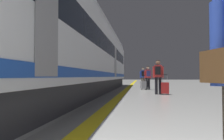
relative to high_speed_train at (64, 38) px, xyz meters
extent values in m
cube|color=yellow|center=(2.18, 2.88, -2.50)|extent=(0.36, 80.00, 0.01)
cube|color=slate|center=(1.82, 2.88, -2.50)|extent=(0.69, 80.00, 0.01)
cube|color=#38383D|center=(0.00, -0.50, -2.15)|extent=(2.67, 26.32, 0.70)
cube|color=silver|center=(0.00, -0.50, -0.35)|extent=(2.90, 27.42, 2.90)
cylinder|color=silver|center=(0.00, -0.50, 1.05)|extent=(2.84, 26.87, 2.84)
cube|color=black|center=(0.00, -0.50, 0.00)|extent=(2.93, 25.78, 0.80)
cube|color=#1E4CB2|center=(0.00, -0.50, -1.50)|extent=(2.94, 26.87, 0.24)
cone|color=silver|center=(0.00, 14.51, -0.60)|extent=(2.76, 2.60, 2.75)
cube|color=gray|center=(1.46, -4.61, -0.60)|extent=(0.02, 0.90, 2.00)
cube|color=gray|center=(1.46, 5.67, -0.60)|extent=(0.02, 0.90, 2.00)
cylinder|color=blue|center=(3.64, -6.60, -1.38)|extent=(0.09, 0.09, 0.58)
cube|color=brown|center=(3.67, -6.61, -1.53)|extent=(0.23, 0.32, 0.23)
cylinder|color=black|center=(3.92, 2.43, -2.07)|extent=(0.14, 0.14, 0.86)
cylinder|color=black|center=(4.11, 2.40, -2.07)|extent=(0.14, 0.14, 0.86)
cube|color=red|center=(4.02, 2.42, -1.33)|extent=(0.38, 0.25, 0.62)
cylinder|color=red|center=(3.79, 2.46, -1.38)|extent=(0.09, 0.09, 0.58)
cylinder|color=red|center=(4.24, 2.39, -1.38)|extent=(0.09, 0.09, 0.58)
sphere|color=#A37556|center=(4.02, 2.42, -0.89)|extent=(0.23, 0.23, 0.23)
sphere|color=black|center=(4.02, 2.42, -0.86)|extent=(0.21, 0.21, 0.21)
cube|color=black|center=(3.99, 2.26, -1.31)|extent=(0.29, 0.18, 0.41)
cube|color=#A51E1E|center=(4.34, 2.29, -2.17)|extent=(0.40, 0.25, 0.55)
cube|color=#A51E1E|center=(4.35, 2.41, -2.24)|extent=(0.31, 0.04, 0.30)
cylinder|color=black|center=(4.19, 2.24, -2.47)|extent=(0.03, 0.06, 0.06)
cylinder|color=black|center=(4.47, 2.21, -2.47)|extent=(0.03, 0.06, 0.06)
cylinder|color=gray|center=(4.23, 2.25, -1.71)|extent=(0.02, 0.02, 0.38)
cylinder|color=gray|center=(4.44, 2.23, -1.71)|extent=(0.02, 0.02, 0.38)
cube|color=black|center=(4.33, 2.24, -1.52)|extent=(0.22, 0.04, 0.02)
cylinder|color=black|center=(3.56, 6.09, -2.10)|extent=(0.13, 0.13, 0.80)
cylinder|color=black|center=(3.72, 6.14, -2.10)|extent=(0.13, 0.13, 0.80)
cube|color=red|center=(3.64, 6.11, -1.42)|extent=(0.37, 0.28, 0.57)
cylinder|color=red|center=(3.44, 6.06, -1.46)|extent=(0.09, 0.09, 0.53)
cylinder|color=red|center=(3.84, 6.19, -1.46)|extent=(0.09, 0.09, 0.53)
sphere|color=beige|center=(3.64, 6.11, -1.01)|extent=(0.21, 0.21, 0.21)
sphere|color=black|center=(3.64, 6.11, -0.98)|extent=(0.19, 0.19, 0.19)
cube|color=navy|center=(3.68, 5.98, -1.40)|extent=(0.28, 0.20, 0.38)
cube|color=#9E9EA3|center=(3.32, 5.98, -2.18)|extent=(0.44, 0.37, 0.53)
cube|color=#9E9EA3|center=(3.27, 6.09, -2.25)|extent=(0.28, 0.16, 0.29)
cylinder|color=black|center=(3.23, 5.86, -2.47)|extent=(0.05, 0.06, 0.06)
cylinder|color=black|center=(3.48, 5.99, -2.47)|extent=(0.05, 0.06, 0.06)
cylinder|color=gray|center=(3.25, 5.89, -1.73)|extent=(0.02, 0.02, 0.38)
cylinder|color=gray|center=(3.44, 5.99, -1.73)|extent=(0.02, 0.02, 0.38)
cube|color=black|center=(3.35, 5.94, -1.54)|extent=(0.21, 0.13, 0.02)
cylinder|color=brown|center=(3.27, 8.77, -2.09)|extent=(0.14, 0.14, 0.82)
cylinder|color=brown|center=(3.44, 8.80, -2.09)|extent=(0.14, 0.14, 0.82)
cube|color=blue|center=(3.35, 8.78, -1.39)|extent=(0.36, 0.25, 0.58)
cylinder|color=blue|center=(3.14, 8.76, -1.44)|extent=(0.09, 0.09, 0.54)
cylinder|color=blue|center=(3.56, 8.83, -1.44)|extent=(0.09, 0.09, 0.54)
sphere|color=beige|center=(3.35, 8.78, -0.98)|extent=(0.21, 0.21, 0.21)
sphere|color=black|center=(3.35, 8.78, -0.95)|extent=(0.20, 0.20, 0.20)
cube|color=black|center=(3.38, 8.64, -1.37)|extent=(0.27, 0.18, 0.39)
cube|color=black|center=(3.67, 8.59, -2.18)|extent=(0.43, 0.34, 0.52)
cube|color=black|center=(3.63, 8.70, -2.25)|extent=(0.30, 0.13, 0.29)
cylinder|color=black|center=(3.57, 8.48, -2.47)|extent=(0.04, 0.06, 0.06)
cylinder|color=black|center=(3.83, 8.58, -2.47)|extent=(0.04, 0.06, 0.06)
cylinder|color=gray|center=(3.60, 8.50, -1.73)|extent=(0.02, 0.02, 0.38)
cylinder|color=gray|center=(3.79, 8.58, -1.73)|extent=(0.02, 0.02, 0.38)
cube|color=black|center=(3.69, 8.54, -1.54)|extent=(0.21, 0.10, 0.02)
camera|label=1|loc=(3.12, -8.08, -1.60)|focal=32.74mm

